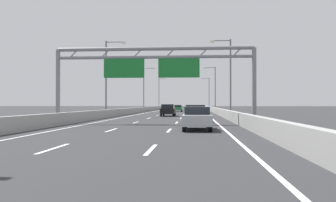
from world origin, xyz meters
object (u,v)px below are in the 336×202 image
Objects in this scene: streetlamp_right_far at (214,86)px; green_car at (178,108)px; sign_gantry at (153,65)px; streetlamp_right_mid at (229,73)px; streetlamp_left_mid at (108,74)px; streetlamp_left_distant at (160,91)px; streetlamp_right_distant at (208,91)px; orange_car at (197,110)px; silver_car at (197,118)px; black_car at (168,110)px; white_car at (195,114)px; streetlamp_left_far at (145,86)px.

streetlamp_right_far is 9.47m from green_car.
sign_gantry is 1.76× the size of streetlamp_right_mid.
streetlamp_right_far is (14.93, 32.57, 0.00)m from streetlamp_left_mid.
streetlamp_left_distant is 1.00× the size of streetlamp_right_distant.
streetlamp_left_distant is at bearing 101.60° from green_car.
streetlamp_right_mid is 11.64m from orange_car.
streetlamp_left_distant is 2.18× the size of silver_car.
streetlamp_left_mid and streetlamp_right_distant have the same top height.
streetlamp_right_far is 2.24× the size of orange_car.
streetlamp_right_distant is (14.93, 0.00, 0.00)m from streetlamp_left_distant.
silver_car is 50.50m from green_car.
streetlamp_right_far is (7.52, 46.90, 0.57)m from sign_gantry.
silver_car is at bearing -81.39° from black_car.
silver_car is at bearing -82.74° from streetlamp_left_distant.
streetlamp_left_mid and streetlamp_right_mid have the same top height.
sign_gantry is 16.15m from streetlamp_left_mid.
silver_car is at bearing -100.67° from streetlamp_right_mid.
black_car is (-7.61, -62.01, -4.60)m from streetlamp_right_distant.
white_car is 15.66m from black_car.
streetlamp_right_distant is at bearing 65.37° from streetlamp_left_far.
green_car is (7.34, 29.38, -4.68)m from streetlamp_left_mid.
white_car is (-4.06, -77.26, -4.62)m from streetlamp_right_distant.
green_car is at bearing 89.97° from black_car.
silver_car is at bearing -89.35° from white_car.
streetlamp_right_mid is (7.52, 14.34, 0.57)m from sign_gantry.
streetlamp_right_mid and streetlamp_right_far have the same top height.
green_car is at bearing 101.05° from orange_car.
streetlamp_right_mid is 13.59m from white_car.
streetlamp_right_distant is (14.93, 32.57, 0.00)m from streetlamp_left_far.
streetlamp_left_distant is 56.49m from orange_car.
streetlamp_left_distant reaches higher than sign_gantry.
silver_car is 8.87m from white_car.
streetlamp_right_mid is 35.83m from streetlamp_left_far.
streetlamp_left_far is 54.87m from silver_car.
black_car is (7.32, 3.13, -4.60)m from streetlamp_left_mid.
streetlamp_left_far is at bearing 101.58° from silver_car.
streetlamp_left_far is 1.00× the size of streetlamp_right_distant.
streetlamp_left_mid is 9.19m from black_car.
streetlamp_left_mid is 2.24× the size of orange_car.
silver_car is (10.98, -53.56, -4.64)m from streetlamp_left_far.
streetlamp_right_distant is 55.51m from orange_car.
silver_car is at bearing -90.29° from orange_car.
streetlamp_left_distant is 2.05× the size of black_car.
streetlamp_right_mid is at bearing 71.50° from white_car.
streetlamp_left_mid is 32.57m from streetlamp_left_far.
streetlamp_right_distant is at bearing 78.01° from green_car.
streetlamp_right_far is at bearing 0.00° from streetlamp_left_far.
streetlamp_left_mid is 15.65m from orange_car.
black_car is (-0.09, 17.46, -4.03)m from sign_gantry.
streetlamp_left_far is at bearing -114.63° from streetlamp_right_distant.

